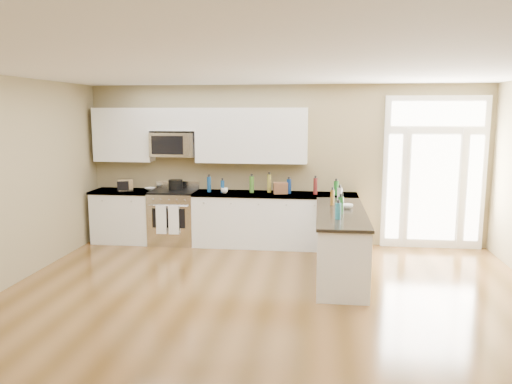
# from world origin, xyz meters

# --- Properties ---
(ground) EXTENTS (8.00, 8.00, 0.00)m
(ground) POSITION_xyz_m (0.00, 0.00, 0.00)
(ground) COLOR brown
(room_shell) EXTENTS (8.00, 8.00, 8.00)m
(room_shell) POSITION_xyz_m (0.00, 0.00, 1.71)
(room_shell) COLOR #92835C
(room_shell) RESTS_ON ground
(back_cabinet_left) EXTENTS (1.10, 0.66, 0.94)m
(back_cabinet_left) POSITION_xyz_m (-2.87, 3.69, 0.44)
(back_cabinet_left) COLOR white
(back_cabinet_left) RESTS_ON ground
(back_cabinet_right) EXTENTS (2.85, 0.66, 0.94)m
(back_cabinet_right) POSITION_xyz_m (-0.16, 3.69, 0.44)
(back_cabinet_right) COLOR white
(back_cabinet_right) RESTS_ON ground
(peninsula_cabinet) EXTENTS (0.69, 2.32, 0.94)m
(peninsula_cabinet) POSITION_xyz_m (0.93, 2.24, 0.43)
(peninsula_cabinet) COLOR white
(peninsula_cabinet) RESTS_ON ground
(upper_cabinet_left) EXTENTS (1.04, 0.33, 0.95)m
(upper_cabinet_left) POSITION_xyz_m (-2.88, 3.83, 1.93)
(upper_cabinet_left) COLOR white
(upper_cabinet_left) RESTS_ON room_shell
(upper_cabinet_right) EXTENTS (1.94, 0.33, 0.95)m
(upper_cabinet_right) POSITION_xyz_m (-0.57, 3.83, 1.93)
(upper_cabinet_right) COLOR white
(upper_cabinet_right) RESTS_ON room_shell
(upper_cabinet_short) EXTENTS (0.82, 0.33, 0.40)m
(upper_cabinet_short) POSITION_xyz_m (-1.95, 3.83, 2.20)
(upper_cabinet_short) COLOR white
(upper_cabinet_short) RESTS_ON room_shell
(microwave) EXTENTS (0.78, 0.41, 0.42)m
(microwave) POSITION_xyz_m (-1.95, 3.80, 1.76)
(microwave) COLOR silver
(microwave) RESTS_ON room_shell
(entry_door) EXTENTS (1.70, 0.10, 2.60)m
(entry_door) POSITION_xyz_m (2.55, 3.95, 1.30)
(entry_door) COLOR white
(entry_door) RESTS_ON ground
(kitchen_range) EXTENTS (0.80, 0.71, 1.08)m
(kitchen_range) POSITION_xyz_m (-1.95, 3.69, 0.48)
(kitchen_range) COLOR silver
(kitchen_range) RESTS_ON ground
(stockpot) EXTENTS (0.31, 0.31, 0.20)m
(stockpot) POSITION_xyz_m (-1.93, 3.79, 1.05)
(stockpot) COLOR black
(stockpot) RESTS_ON kitchen_range
(toaster_oven) EXTENTS (0.31, 0.29, 0.22)m
(toaster_oven) POSITION_xyz_m (-2.80, 3.61, 1.05)
(toaster_oven) COLOR silver
(toaster_oven) RESTS_ON back_cabinet_left
(cardboard_box) EXTENTS (0.26, 0.21, 0.19)m
(cardboard_box) POSITION_xyz_m (-0.04, 3.66, 1.04)
(cardboard_box) COLOR brown
(cardboard_box) RESTS_ON back_cabinet_right
(bowl_left) EXTENTS (0.23, 0.23, 0.04)m
(bowl_left) POSITION_xyz_m (-2.40, 3.77, 0.96)
(bowl_left) COLOR white
(bowl_left) RESTS_ON back_cabinet_left
(bowl_peninsula) EXTENTS (0.22, 0.22, 0.06)m
(bowl_peninsula) POSITION_xyz_m (1.02, 2.48, 0.97)
(bowl_peninsula) COLOR white
(bowl_peninsula) RESTS_ON peninsula_cabinet
(cup_counter) EXTENTS (0.16, 0.16, 0.10)m
(cup_counter) POSITION_xyz_m (-1.01, 3.60, 0.99)
(cup_counter) COLOR white
(cup_counter) RESTS_ON back_cabinet_right
(counter_bottles) EXTENTS (2.28, 2.15, 0.32)m
(counter_bottles) POSITION_xyz_m (0.20, 3.17, 1.07)
(counter_bottles) COLOR #19591E
(counter_bottles) RESTS_ON back_cabinet_right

